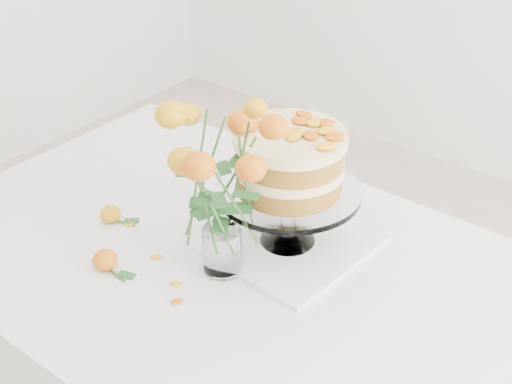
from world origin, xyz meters
TOP-DOWN VIEW (x-y plane):
  - table at (0.00, 0.00)m, footprint 1.43×0.93m
  - napkin at (0.08, 0.12)m, footprint 0.35×0.35m
  - cake_stand at (0.08, 0.12)m, footprint 0.32×0.32m
  - rose_vase at (0.02, -0.04)m, footprint 0.37×0.37m
  - loose_rose_near at (-0.31, -0.06)m, footprint 0.09×0.05m
  - loose_rose_far at (-0.18, -0.19)m, footprint 0.10×0.05m
  - stray_petal_a at (-0.12, -0.10)m, footprint 0.03×0.02m
  - stray_petal_b at (-0.02, -0.14)m, footprint 0.03×0.02m
  - stray_petal_c at (0.02, -0.18)m, footprint 0.03×0.02m
  - stray_petal_d at (-0.26, -0.05)m, footprint 0.03×0.02m

SIDE VIEW (x-z plane):
  - table at x=0.00m, z-range 0.30..1.05m
  - stray_petal_a at x=-0.12m, z-range 0.76..0.76m
  - stray_petal_b at x=-0.02m, z-range 0.76..0.76m
  - stray_petal_c at x=0.02m, z-range 0.76..0.76m
  - stray_petal_d at x=-0.26m, z-range 0.76..0.76m
  - napkin at x=0.08m, z-range 0.76..0.77m
  - loose_rose_near at x=-0.31m, z-range 0.76..0.80m
  - loose_rose_far at x=-0.18m, z-range 0.76..0.80m
  - cake_stand at x=0.08m, z-range 0.82..1.10m
  - rose_vase at x=0.02m, z-range 0.79..1.22m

